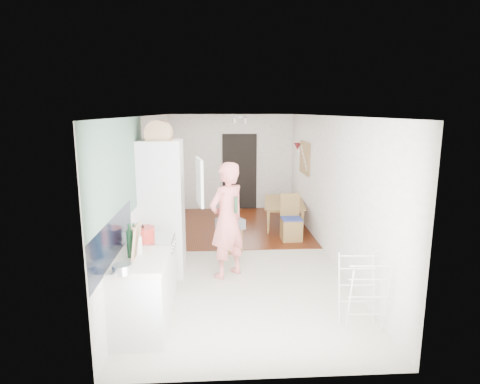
{
  "coord_description": "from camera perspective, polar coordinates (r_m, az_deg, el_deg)",
  "views": [
    {
      "loc": [
        -0.4,
        -6.97,
        2.58
      ],
      "look_at": [
        0.02,
        0.2,
        1.13
      ],
      "focal_mm": 30.0,
      "sensor_mm": 36.0,
      "label": 1
    }
  ],
  "objects": [
    {
      "name": "held_bottle",
      "position": [
        6.07,
        -0.6,
        -1.81
      ],
      "size": [
        0.05,
        0.05,
        0.25
      ],
      "primitive_type": "cylinder",
      "color": "#183D20",
      "rests_on": "person"
    },
    {
      "name": "pinboard_frame",
      "position": [
        9.15,
        9.11,
        4.83
      ],
      "size": [
        0.0,
        0.94,
        0.74
      ],
      "primitive_type": "cube",
      "color": "olive",
      "rests_on": "room_shell"
    },
    {
      "name": "sage_wall_panel",
      "position": [
        5.17,
        -16.63,
        2.81
      ],
      "size": [
        0.02,
        3.0,
        1.3
      ],
      "primitive_type": "cube",
      "color": "slate",
      "rests_on": "room_shell"
    },
    {
      "name": "pepper_mill_front",
      "position": [
        5.11,
        -14.95,
        -6.65
      ],
      "size": [
        0.07,
        0.07,
        0.22
      ],
      "primitive_type": "cylinder",
      "rotation": [
        0.0,
        0.0,
        0.17
      ],
      "color": "tan",
      "rests_on": "worktop"
    },
    {
      "name": "range_cooker",
      "position": [
        5.67,
        -12.43,
        -11.03
      ],
      "size": [
        0.6,
        0.6,
        0.88
      ],
      "primitive_type": "cube",
      "color": "silver",
      "rests_on": "room_shell"
    },
    {
      "name": "bottle_a",
      "position": [
        4.82,
        -15.36,
        -7.11
      ],
      "size": [
        0.09,
        0.09,
        0.32
      ],
      "primitive_type": "cylinder",
      "rotation": [
        0.0,
        0.0,
        -0.26
      ],
      "color": "#183D20",
      "rests_on": "worktop"
    },
    {
      "name": "drying_rack",
      "position": [
        5.13,
        16.96,
        -13.74
      ],
      "size": [
        0.48,
        0.43,
        0.88
      ],
      "primitive_type": null,
      "rotation": [
        0.0,
        0.0,
        -0.06
      ],
      "color": "silver",
      "rests_on": "floor"
    },
    {
      "name": "tile_splashback",
      "position": [
        4.8,
        -17.57,
        -6.48
      ],
      "size": [
        0.02,
        1.9,
        0.5
      ],
      "primitive_type": "cube",
      "color": "black",
      "rests_on": "room_shell"
    },
    {
      "name": "fridge_housing",
      "position": [
        6.43,
        -11.02,
        -2.32
      ],
      "size": [
        0.66,
        0.66,
        2.15
      ],
      "primitive_type": "cube",
      "color": "silver",
      "rests_on": "room_shell"
    },
    {
      "name": "dining_table",
      "position": [
        9.27,
        6.45,
        -3.3
      ],
      "size": [
        0.91,
        1.42,
        0.47
      ],
      "primitive_type": "imported",
      "rotation": [
        0.0,
        0.0,
        1.44
      ],
      "color": "olive",
      "rests_on": "floor"
    },
    {
      "name": "steel_pan",
      "position": [
        4.42,
        -16.46,
        -10.46
      ],
      "size": [
        0.24,
        0.24,
        0.1
      ],
      "primitive_type": "cylinder",
      "rotation": [
        0.0,
        0.0,
        -0.24
      ],
      "color": "silver",
      "rests_on": "worktop"
    },
    {
      "name": "fridge_door",
      "position": [
        5.99,
        -5.77,
        1.46
      ],
      "size": [
        0.14,
        0.56,
        0.7
      ],
      "primitive_type": "cube",
      "rotation": [
        0.0,
        0.0,
        -1.4
      ],
      "color": "silver",
      "rests_on": "room_shell"
    },
    {
      "name": "stool",
      "position": [
        7.53,
        -1.41,
        -6.76
      ],
      "size": [
        0.46,
        0.46,
        0.46
      ],
      "primitive_type": null,
      "rotation": [
        0.0,
        0.0,
        0.42
      ],
      "color": "olive",
      "rests_on": "floor"
    },
    {
      "name": "floor",
      "position": [
        7.45,
        -0.05,
        -8.83
      ],
      "size": [
        3.2,
        7.0,
        0.01
      ],
      "primitive_type": "cube",
      "color": "beige",
      "rests_on": "ground"
    },
    {
      "name": "fridge_interior",
      "position": [
        6.3,
        -8.39,
        1.9
      ],
      "size": [
        0.02,
        0.52,
        0.66
      ],
      "primitive_type": "cube",
      "color": "white",
      "rests_on": "room_shell"
    },
    {
      "name": "base_cabinet",
      "position": [
        5.0,
        -13.79,
        -14.4
      ],
      "size": [
        0.6,
        0.9,
        0.86
      ],
      "primitive_type": "cube",
      "color": "silver",
      "rests_on": "room_shell"
    },
    {
      "name": "room_shell",
      "position": [
        7.11,
        -0.05,
        0.65
      ],
      "size": [
        3.2,
        7.0,
        2.5
      ],
      "primitive_type": null,
      "color": "white",
      "rests_on": "ground"
    },
    {
      "name": "person",
      "position": [
        6.21,
        -1.86,
        -2.59
      ],
      "size": [
        0.93,
        0.91,
        2.16
      ],
      "primitive_type": "imported",
      "rotation": [
        0.0,
        0.0,
        3.86
      ],
      "color": "#EA7871",
      "rests_on": "floor"
    },
    {
      "name": "wood_floor_overlay",
      "position": [
        9.2,
        -0.72,
        -4.8
      ],
      "size": [
        3.2,
        3.3,
        0.01
      ],
      "primitive_type": "cube",
      "color": "#5E1E0B",
      "rests_on": "room_shell"
    },
    {
      "name": "dining_chair",
      "position": [
        8.15,
        7.34,
        -3.68
      ],
      "size": [
        0.41,
        0.41,
        0.94
      ],
      "primitive_type": null,
      "rotation": [
        0.0,
        0.0,
        0.03
      ],
      "color": "olive",
      "rests_on": "floor"
    },
    {
      "name": "wall_sconce",
      "position": [
        9.76,
        8.19,
        6.45
      ],
      "size": [
        0.18,
        0.18,
        0.16
      ],
      "primitive_type": "cone",
      "color": "maroon",
      "rests_on": "room_shell"
    },
    {
      "name": "bread_bin",
      "position": [
        6.21,
        -11.46,
        8.22
      ],
      "size": [
        0.43,
        0.41,
        0.21
      ],
      "primitive_type": null,
      "rotation": [
        0.0,
        0.0,
        -0.06
      ],
      "color": "tan",
      "rests_on": "fridge_housing"
    },
    {
      "name": "chopping_boards",
      "position": [
        4.78,
        -14.53,
        -6.78
      ],
      "size": [
        0.07,
        0.29,
        0.4
      ],
      "primitive_type": null,
      "rotation": [
        0.0,
        0.0,
        0.11
      ],
      "color": "tan",
      "rests_on": "worktop"
    },
    {
      "name": "cooker_top",
      "position": [
        5.51,
        -12.64,
        -6.61
      ],
      "size": [
        0.6,
        0.6,
        0.04
      ],
      "primitive_type": "cube",
      "color": "silver",
      "rests_on": "room_shell"
    },
    {
      "name": "worktop",
      "position": [
        4.82,
        -14.05,
        -9.47
      ],
      "size": [
        0.62,
        0.92,
        0.06
      ],
      "primitive_type": "cube",
      "color": "#EDE5CF",
      "rests_on": "room_shell"
    },
    {
      "name": "doorway_recess",
      "position": [
        10.59,
        -0.07,
        2.87
      ],
      "size": [
        0.9,
        0.04,
        2.0
      ],
      "primitive_type": "cube",
      "color": "black",
      "rests_on": "room_shell"
    },
    {
      "name": "bottle_b",
      "position": [
        5.12,
        -14.83,
        -6.38
      ],
      "size": [
        0.07,
        0.07,
        0.26
      ],
      "primitive_type": "cylinder",
      "rotation": [
        0.0,
        0.0,
        -0.32
      ],
      "color": "#183D20",
      "rests_on": "worktop"
    },
    {
      "name": "bottle_c",
      "position": [
        4.91,
        -14.25,
        -7.4
      ],
      "size": [
        0.09,
        0.09,
        0.22
      ],
      "primitive_type": "cylinder",
      "rotation": [
        0.0,
        0.0,
        0.07
      ],
      "color": "beige",
      "rests_on": "worktop"
    },
    {
      "name": "pepper_mill_back",
      "position": [
        5.24,
        -14.29,
        -6.13
      ],
      "size": [
        0.08,
        0.08,
        0.22
      ],
      "primitive_type": "cylinder",
      "rotation": [
        0.0,
        0.0,
        -0.32
      ],
      "color": "tan",
      "rests_on": "worktop"
    },
    {
      "name": "red_casserole",
      "position": [
        5.39,
        -13.65,
        -5.84
      ],
      "size": [
        0.33,
        0.33,
        0.18
      ],
      "primitive_type": "cylinder",
      "rotation": [
        0.0,
        0.0,
        0.05
      ],
      "color": "red",
      "rests_on": "cooker_top"
    },
    {
      "name": "pinboard",
      "position": [
        9.15,
        9.2,
        4.83
      ],
      "size": [
        0.03,
        0.9,
        0.7
      ],
      "primitive_type": "cube",
      "color": "tan",
      "rests_on": "room_shell"
    },
    {
      "name": "grey_drape",
      "position": [
        7.39,
        -1.4,
        -4.51
      ],
      "size": [
        0.56,
        0.56,
        0.19
      ],
      "primitive_type": "cube",
      "rotation": [
        0.0,
        0.0,
        0.53
      ],
      "color": "gray",
      "rests_on": "stool"
    }
  ]
}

